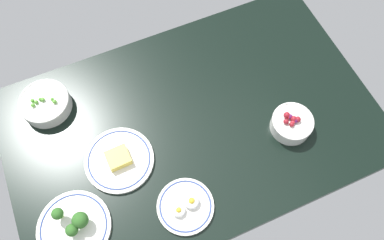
% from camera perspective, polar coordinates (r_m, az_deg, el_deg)
% --- Properties ---
extents(dining_table, '(1.26, 0.80, 0.04)m').
position_cam_1_polar(dining_table, '(1.32, 0.00, -0.74)').
color(dining_table, black).
rests_on(dining_table, ground).
extents(bowl_peas, '(0.17, 0.17, 0.06)m').
position_cam_1_polar(bowl_peas, '(1.40, -21.18, 2.36)').
color(bowl_peas, white).
rests_on(bowl_peas, dining_table).
extents(bowl_berries, '(0.14, 0.14, 0.07)m').
position_cam_1_polar(bowl_berries, '(1.31, 14.75, -0.51)').
color(bowl_berries, white).
rests_on(bowl_berries, dining_table).
extents(plate_eggs, '(0.18, 0.18, 0.05)m').
position_cam_1_polar(plate_eggs, '(1.20, -0.97, -12.81)').
color(plate_eggs, white).
rests_on(plate_eggs, dining_table).
extents(plate_cheese, '(0.23, 0.23, 0.04)m').
position_cam_1_polar(plate_cheese, '(1.27, -10.90, -5.87)').
color(plate_cheese, white).
rests_on(plate_cheese, dining_table).
extents(plate_broccoli, '(0.23, 0.23, 0.08)m').
position_cam_1_polar(plate_broccoli, '(1.24, -17.35, -14.97)').
color(plate_broccoli, white).
rests_on(plate_broccoli, dining_table).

